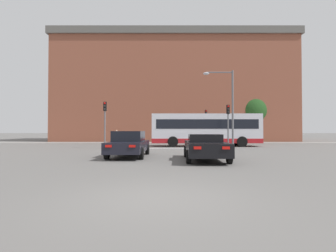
{
  "coord_description": "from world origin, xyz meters",
  "views": [
    {
      "loc": [
        0.27,
        -5.85,
        1.49
      ],
      "look_at": [
        0.16,
        20.3,
        2.01
      ],
      "focal_mm": 28.0,
      "sensor_mm": 36.0,
      "label": 1
    }
  ],
  "objects_px": {
    "traffic_light_near_right": "(229,119)",
    "traffic_light_far_right": "(207,121)",
    "car_roadster_right": "(206,147)",
    "pedestrian_walking_east": "(118,135)",
    "car_saloon_left": "(130,144)",
    "pedestrian_waiting": "(244,134)",
    "traffic_light_near_left": "(106,117)",
    "bus_crossing_lead": "(207,129)",
    "street_lamp_junction": "(228,100)"
  },
  "relations": [
    {
      "from": "traffic_light_near_right",
      "to": "car_saloon_left",
      "type": "bearing_deg",
      "value": -134.55
    },
    {
      "from": "street_lamp_junction",
      "to": "pedestrian_walking_east",
      "type": "relative_size",
      "value": 3.94
    },
    {
      "from": "car_saloon_left",
      "to": "traffic_light_near_right",
      "type": "bearing_deg",
      "value": 46.93
    },
    {
      "from": "car_roadster_right",
      "to": "traffic_light_near_right",
      "type": "bearing_deg",
      "value": 72.01
    },
    {
      "from": "car_saloon_left",
      "to": "pedestrian_walking_east",
      "type": "bearing_deg",
      "value": 104.75
    },
    {
      "from": "traffic_light_near_right",
      "to": "pedestrian_walking_east",
      "type": "distance_m",
      "value": 16.57
    },
    {
      "from": "traffic_light_near_right",
      "to": "traffic_light_far_right",
      "type": "bearing_deg",
      "value": 92.29
    },
    {
      "from": "traffic_light_near_right",
      "to": "traffic_light_far_right",
      "type": "height_order",
      "value": "traffic_light_far_right"
    },
    {
      "from": "traffic_light_near_left",
      "to": "street_lamp_junction",
      "type": "height_order",
      "value": "street_lamp_junction"
    },
    {
      "from": "bus_crossing_lead",
      "to": "pedestrian_waiting",
      "type": "distance_m",
      "value": 10.58
    },
    {
      "from": "car_saloon_left",
      "to": "car_roadster_right",
      "type": "height_order",
      "value": "car_saloon_left"
    },
    {
      "from": "pedestrian_waiting",
      "to": "traffic_light_near_left",
      "type": "bearing_deg",
      "value": -172.45
    },
    {
      "from": "bus_crossing_lead",
      "to": "traffic_light_near_left",
      "type": "xyz_separation_m",
      "value": [
        -9.23,
        -3.21,
        1.03
      ]
    },
    {
      "from": "street_lamp_junction",
      "to": "traffic_light_near_right",
      "type": "bearing_deg",
      "value": 73.25
    },
    {
      "from": "pedestrian_waiting",
      "to": "pedestrian_walking_east",
      "type": "relative_size",
      "value": 1.1
    },
    {
      "from": "car_roadster_right",
      "to": "bus_crossing_lead",
      "type": "xyz_separation_m",
      "value": [
        1.81,
        12.44,
        1.02
      ]
    },
    {
      "from": "car_roadster_right",
      "to": "bus_crossing_lead",
      "type": "bearing_deg",
      "value": 83.34
    },
    {
      "from": "traffic_light_near_left",
      "to": "pedestrian_walking_east",
      "type": "bearing_deg",
      "value": 96.18
    },
    {
      "from": "car_roadster_right",
      "to": "street_lamp_junction",
      "type": "height_order",
      "value": "street_lamp_junction"
    },
    {
      "from": "traffic_light_near_left",
      "to": "traffic_light_near_right",
      "type": "xyz_separation_m",
      "value": [
        10.8,
        0.25,
        -0.15
      ]
    },
    {
      "from": "traffic_light_far_right",
      "to": "car_roadster_right",
      "type": "bearing_deg",
      "value": -98.41
    },
    {
      "from": "car_roadster_right",
      "to": "bus_crossing_lead",
      "type": "distance_m",
      "value": 12.61
    },
    {
      "from": "traffic_light_far_right",
      "to": "street_lamp_junction",
      "type": "relative_size",
      "value": 0.65
    },
    {
      "from": "bus_crossing_lead",
      "to": "traffic_light_near_right",
      "type": "bearing_deg",
      "value": -152.11
    },
    {
      "from": "bus_crossing_lead",
      "to": "pedestrian_waiting",
      "type": "xyz_separation_m",
      "value": [
        6.2,
        8.55,
        -0.62
      ]
    },
    {
      "from": "bus_crossing_lead",
      "to": "pedestrian_waiting",
      "type": "relative_size",
      "value": 5.8
    },
    {
      "from": "traffic_light_far_right",
      "to": "street_lamp_junction",
      "type": "bearing_deg",
      "value": -89.97
    },
    {
      "from": "car_saloon_left",
      "to": "bus_crossing_lead",
      "type": "height_order",
      "value": "bus_crossing_lead"
    },
    {
      "from": "street_lamp_junction",
      "to": "traffic_light_near_left",
      "type": "bearing_deg",
      "value": 173.78
    },
    {
      "from": "car_roadster_right",
      "to": "pedestrian_walking_east",
      "type": "relative_size",
      "value": 2.98
    },
    {
      "from": "car_saloon_left",
      "to": "street_lamp_junction",
      "type": "distance_m",
      "value": 10.11
    },
    {
      "from": "street_lamp_junction",
      "to": "pedestrian_waiting",
      "type": "height_order",
      "value": "street_lamp_junction"
    },
    {
      "from": "traffic_light_near_right",
      "to": "pedestrian_waiting",
      "type": "distance_m",
      "value": 12.5
    },
    {
      "from": "bus_crossing_lead",
      "to": "traffic_light_near_right",
      "type": "xyz_separation_m",
      "value": [
        1.57,
        -2.96,
        0.88
      ]
    },
    {
      "from": "traffic_light_far_right",
      "to": "street_lamp_junction",
      "type": "xyz_separation_m",
      "value": [
        0.01,
        -11.89,
        1.24
      ]
    },
    {
      "from": "traffic_light_near_left",
      "to": "traffic_light_far_right",
      "type": "height_order",
      "value": "traffic_light_far_right"
    },
    {
      "from": "car_roadster_right",
      "to": "pedestrian_walking_east",
      "type": "xyz_separation_m",
      "value": [
        -8.67,
        20.74,
        0.29
      ]
    },
    {
      "from": "traffic_light_near_right",
      "to": "street_lamp_junction",
      "type": "height_order",
      "value": "street_lamp_junction"
    },
    {
      "from": "traffic_light_near_right",
      "to": "street_lamp_junction",
      "type": "bearing_deg",
      "value": -106.75
    },
    {
      "from": "traffic_light_near_right",
      "to": "pedestrian_waiting",
      "type": "relative_size",
      "value": 2.1
    },
    {
      "from": "car_roadster_right",
      "to": "pedestrian_waiting",
      "type": "height_order",
      "value": "pedestrian_waiting"
    },
    {
      "from": "car_saloon_left",
      "to": "traffic_light_far_right",
      "type": "distance_m",
      "value": 19.68
    },
    {
      "from": "car_saloon_left",
      "to": "pedestrian_waiting",
      "type": "xyz_separation_m",
      "value": [
        12.21,
        19.21,
        0.32
      ]
    },
    {
      "from": "traffic_light_near_left",
      "to": "pedestrian_waiting",
      "type": "xyz_separation_m",
      "value": [
        15.43,
        11.76,
        -1.66
      ]
    },
    {
      "from": "car_roadster_right",
      "to": "street_lamp_junction",
      "type": "bearing_deg",
      "value": 71.54
    },
    {
      "from": "car_roadster_right",
      "to": "traffic_light_near_left",
      "type": "xyz_separation_m",
      "value": [
        -7.42,
        9.23,
        2.06
      ]
    },
    {
      "from": "car_saloon_left",
      "to": "traffic_light_near_left",
      "type": "distance_m",
      "value": 8.35
    },
    {
      "from": "car_saloon_left",
      "to": "traffic_light_far_right",
      "type": "relative_size",
      "value": 1.17
    },
    {
      "from": "car_roadster_right",
      "to": "traffic_light_near_right",
      "type": "height_order",
      "value": "traffic_light_near_right"
    },
    {
      "from": "bus_crossing_lead",
      "to": "traffic_light_near_right",
      "type": "distance_m",
      "value": 3.46
    }
  ]
}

